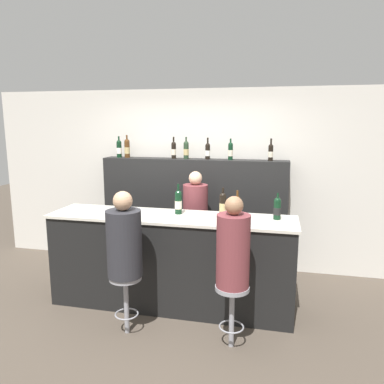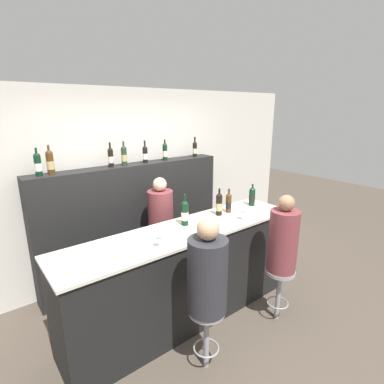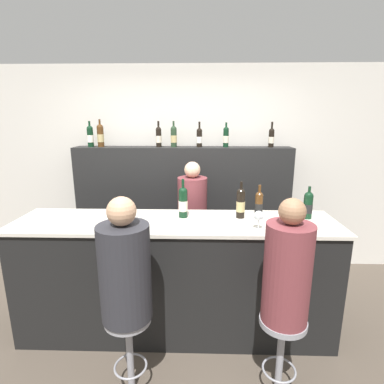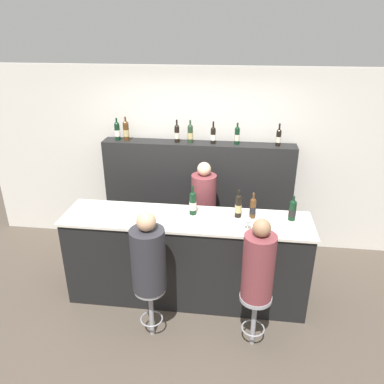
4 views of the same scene
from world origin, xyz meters
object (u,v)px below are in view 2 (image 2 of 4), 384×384
Objects in this scene: wine_bottle_counter_0 at (185,213)px; guest_seated_left at (207,272)px; wine_bottle_backbar_1 at (50,162)px; wine_bottle_backbar_5 at (165,152)px; wine_bottle_counter_2 at (229,203)px; wine_bottle_backbar_3 at (124,155)px; wine_bottle_counter_1 at (219,204)px; wine_glass_1 at (244,211)px; guest_seated_right at (283,239)px; bar_stool_right at (279,281)px; bar_stool_left at (207,323)px; wine_bottle_backbar_4 at (145,154)px; wine_bottle_backbar_0 at (38,164)px; wine_bottle_counter_3 at (252,196)px; bartender at (161,238)px; wine_bottle_backbar_2 at (111,157)px; wine_glass_0 at (159,236)px.

wine_bottle_counter_0 is 0.88m from guest_seated_left.
wine_bottle_backbar_5 is (1.51, -0.00, -0.01)m from wine_bottle_backbar_1.
wine_bottle_counter_2 is 1.21m from wine_bottle_backbar_5.
wine_bottle_backbar_3 is at bearing 180.00° from wine_bottle_backbar_5.
wine_bottle_counter_1 reaches higher than wine_glass_1.
wine_bottle_counter_1 is 0.84m from guest_seated_right.
bar_stool_left is at bearing 180.00° from bar_stool_right.
bar_stool_right is (0.59, -1.84, -1.26)m from wine_bottle_backbar_4.
guest_seated_left is (-0.18, -1.84, -0.76)m from wine_bottle_backbar_3.
wine_bottle_backbar_5 is 0.47× the size of bar_stool_left.
wine_bottle_backbar_1 is at bearing 134.07° from guest_seated_right.
bar_stool_left is (-0.18, -1.84, -1.27)m from wine_bottle_backbar_3.
wine_bottle_backbar_0 is 0.94× the size of wine_bottle_backbar_1.
wine_bottle_counter_3 is 2.48m from wine_bottle_backbar_1.
wine_bottle_counter_3 is 0.97× the size of wine_bottle_backbar_4.
bartender is at bearing 121.45° from wine_glass_1.
wine_bottle_counter_3 is at bearing -58.52° from wine_bottle_backbar_5.
wine_bottle_counter_2 is at bearing -46.10° from wine_bottle_backbar_2.
bar_stool_right is 1.55m from bartender.
bartender is at bearing -98.87° from wine_bottle_backbar_4.
wine_bottle_backbar_1 is at bearing 111.10° from guest_seated_left.
bartender reaches higher than wine_bottle_counter_2.
wine_bottle_counter_3 is 0.95× the size of wine_bottle_backbar_2.
guest_seated_left is (-0.97, -0.48, -0.21)m from wine_glass_1.
wine_glass_1 is (0.62, -0.30, -0.03)m from wine_bottle_counter_0.
wine_bottle_backbar_1 is at bearing 111.48° from wine_glass_0.
guest_seated_left is at bearing 180.00° from bar_stool_right.
wine_bottle_backbar_0 is (-2.29, 1.07, 0.54)m from wine_bottle_counter_3.
wine_bottle_backbar_2 is at bearing 120.33° from bar_stool_right.
wine_bottle_counter_0 is at bearing -71.78° from wine_bottle_backbar_2.
bartender is (1.25, -0.46, -1.05)m from wine_bottle_backbar_0.
wine_bottle_counter_0 is 1.23m from wine_bottle_backbar_2.
wine_bottle_backbar_2 is 0.18m from wine_bottle_backbar_3.
wine_bottle_backbar_0 is 1.00× the size of wine_bottle_backbar_2.
wine_bottle_backbar_0 is 0.36× the size of guest_seated_left.
wine_bottle_backbar_5 is 0.34× the size of guest_seated_right.
bar_stool_right is 0.52m from guest_seated_right.
guest_seated_left is (0.01, -1.84, -0.75)m from wine_bottle_backbar_2.
wine_bottle_backbar_0 is 0.13m from wine_bottle_backbar_1.
wine_bottle_backbar_4 is at bearing 75.27° from bar_stool_left.
wine_bottle_counter_2 is 2.21m from wine_bottle_backbar_0.
wine_glass_0 is 0.55m from guest_seated_left.
wine_bottle_backbar_2 is 1.98× the size of wine_glass_0.
guest_seated_right is at bearing -74.66° from wine_bottle_counter_1.
wine_bottle_counter_2 is at bearing 14.01° from wine_glass_0.
wine_bottle_backbar_5 is at bearing 0.00° from wine_bottle_backbar_4.
bartender is at bearing -47.77° from wine_bottle_backbar_2.
wine_bottle_backbar_2 is 1.99m from guest_seated_left.
wine_bottle_backbar_4 reaches higher than wine_bottle_counter_3.
wine_bottle_counter_2 is at bearing -44.88° from bartender.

